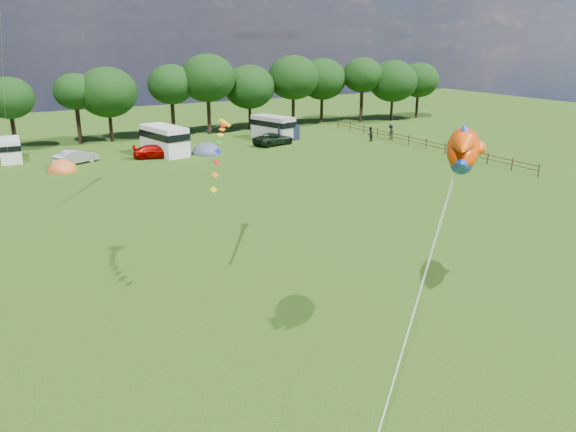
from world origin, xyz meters
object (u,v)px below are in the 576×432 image
campervan_b (10,149)px  walker_b (391,132)px  campervan_c (164,139)px  tent_greyblue (207,153)px  campervan_d (273,127)px  car_c (156,151)px  fish_kite (463,149)px  car_b (76,156)px  car_d (274,139)px  walker_a (370,134)px  tent_orange (63,171)px

campervan_b → walker_b: bearing=-99.4°
campervan_c → tent_greyblue: (4.18, -1.76, -1.64)m
campervan_d → tent_greyblue: 11.77m
car_c → walker_b: walker_b is taller
campervan_c → campervan_d: campervan_c is taller
fish_kite → walker_b: size_ratio=2.02×
tent_greyblue → car_c: bearing=175.5°
car_c → campervan_c: bearing=-31.5°
campervan_b → fish_kite: fish_kite is taller
campervan_d → fish_kite: 48.61m
campervan_c → tent_greyblue: campervan_c is taller
car_b → car_d: (22.33, -0.63, -0.03)m
car_b → car_d: car_b is taller
walker_a → fish_kite: bearing=42.9°
campervan_c → tent_orange: size_ratio=2.20×
campervan_b → walker_a: (39.47, -8.96, -0.35)m
car_c → walker_b: size_ratio=2.47×
car_d → car_b: bearing=75.6°
car_d → campervan_b: 28.49m
walker_a → campervan_b: bearing=-27.3°
car_d → campervan_d: bearing=-39.5°
car_c → car_d: (14.41, 0.49, 0.03)m
car_d → tent_greyblue: 8.89m
campervan_d → tent_orange: size_ratio=2.04×
car_d → campervan_b: campervan_b is taller
tent_orange → campervan_c: bearing=15.2°
tent_orange → tent_greyblue: bearing=4.6°
tent_orange → walker_a: size_ratio=1.73×
tent_orange → walker_b: (38.69, -1.48, 0.90)m
car_d → walker_a: (11.49, -3.60, 0.17)m
fish_kite → campervan_d: bearing=29.0°
campervan_c → walker_a: size_ratio=3.82×
campervan_b → walker_b: 43.58m
tent_orange → walker_a: walker_a is taller
fish_kite → walker_a: fish_kite is taller
car_c → walker_a: size_ratio=2.58×
campervan_b → fish_kite: bearing=-160.1°
walker_a → tent_orange: bearing=-16.8°
car_d → walker_b: walker_b is taller
campervan_c → walker_b: size_ratio=3.66×
campervan_b → campervan_d: size_ratio=0.76×
campervan_b → tent_greyblue: (19.17, -6.29, -1.22)m
campervan_b → car_c: bearing=-110.9°
car_c → walker_a: walker_a is taller
car_b → tent_orange: size_ratio=1.37×
fish_kite → tent_greyblue: bearing=41.1°
walker_b → car_d: bearing=-44.5°
car_b → car_d: bearing=-116.4°
car_b → fish_kite: bearing=167.4°
car_c → walker_b: 29.24m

